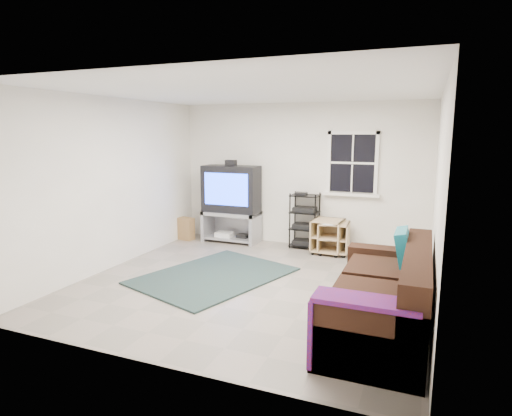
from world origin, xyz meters
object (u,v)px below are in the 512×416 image
at_px(av_rack, 305,224).
at_px(side_table_right, 334,235).
at_px(sofa, 384,300).
at_px(tv_unit, 231,197).
at_px(side_table_left, 328,235).

xyz_separation_m(av_rack, side_table_right, (0.58, -0.19, -0.12)).
xyz_separation_m(av_rack, sofa, (1.67, -2.94, -0.09)).
bearing_deg(tv_unit, av_rack, 3.43).
bearing_deg(tv_unit, sofa, -42.74).
distance_m(tv_unit, sofa, 4.24).
relative_size(av_rack, side_table_right, 1.74).
height_order(tv_unit, side_table_left, tv_unit).
distance_m(av_rack, side_table_right, 0.62).
bearing_deg(sofa, side_table_left, 113.32).
distance_m(av_rack, side_table_left, 0.53).
bearing_deg(sofa, side_table_right, 111.69).
bearing_deg(tv_unit, side_table_right, -2.90).
height_order(av_rack, sofa, av_rack).
distance_m(tv_unit, av_rack, 1.48).
distance_m(side_table_left, sofa, 3.01).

